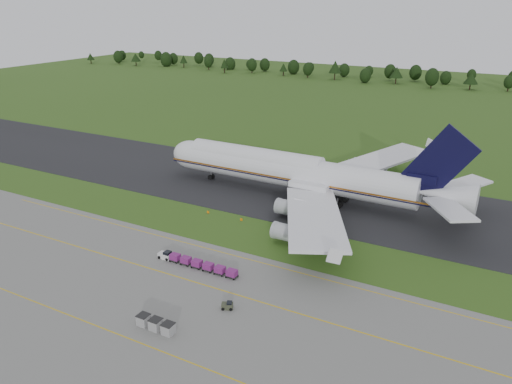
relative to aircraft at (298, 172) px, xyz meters
The scene contains 10 objects.
ground 26.54m from the aircraft, 91.74° to the right, with size 600.00×600.00×0.00m, color #2D4F17.
apron 60.06m from the aircraft, 90.75° to the right, with size 300.00×52.00×0.06m, color slate.
taxiway 7.02m from the aircraft, 108.65° to the left, with size 300.00×40.00×0.08m, color black.
apron_markings 53.08m from the aircraft, 90.85° to the right, with size 300.00×30.20×0.01m.
tree_line 196.20m from the aircraft, 89.69° to the left, with size 532.26×22.21×11.93m.
aircraft is the anchor object (origin of this frame).
baggage_train 43.55m from the aircraft, 92.74° to the right, with size 17.64×1.60×1.54m.
utility_cart 53.39m from the aircraft, 78.72° to the right, with size 2.14×1.77×1.02m.
uld_row 62.26m from the aircraft, 86.75° to the right, with size 6.60×1.80×1.78m.
edge_markers 21.95m from the aircraft, 104.02° to the right, with size 18.84×0.30×0.60m.
Camera 1 is at (48.34, -85.53, 47.57)m, focal length 35.00 mm.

